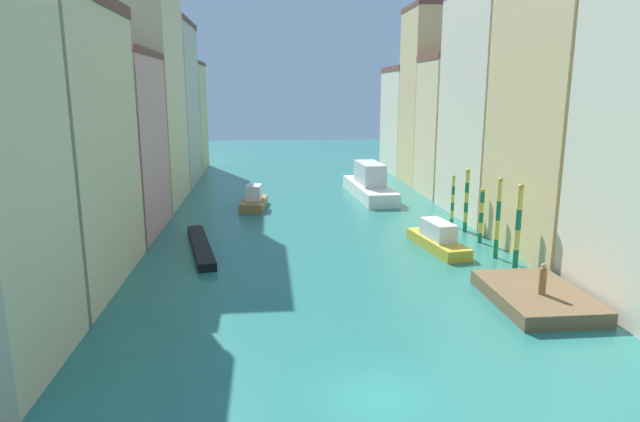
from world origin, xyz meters
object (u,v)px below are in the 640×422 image
Objects in this scene: mooring_pole_2 at (481,215)px; vaporetto_white at (369,184)px; mooring_pole_1 at (498,218)px; waterfront_dock at (536,296)px; mooring_pole_4 at (453,200)px; motorboat_1 at (254,200)px; motorboat_0 at (438,239)px; mooring_pole_3 at (466,200)px; gondola_black at (201,246)px; mooring_pole_0 at (518,226)px; person_on_dock at (543,280)px.

vaporetto_white is at bearing 104.58° from mooring_pole_2.
mooring_pole_1 is at bearing -96.12° from mooring_pole_2.
mooring_pole_4 reaches higher than waterfront_dock.
motorboat_1 is (-14.57, 24.46, 0.33)m from waterfront_dock.
motorboat_1 is at bearing 130.86° from motorboat_0.
mooring_pole_3 reaches higher than gondola_black.
motorboat_1 is at bearing 151.44° from mooring_pole_4.
mooring_pole_4 reaches higher than motorboat_1.
mooring_pole_2 is at bearing 83.88° from mooring_pole_1.
mooring_pole_0 is 2.31m from mooring_pole_1.
person_on_dock is 8.34m from mooring_pole_1.
mooring_pole_1 is at bearing 96.24° from mooring_pole_0.
waterfront_dock is at bearing -98.18° from mooring_pole_1.
mooring_pole_0 is 24.99m from motorboat_1.
gondola_black is (-18.92, -4.74, -1.82)m from mooring_pole_4.
vaporetto_white is (-3.07, 29.46, -0.23)m from person_on_dock.
mooring_pole_3 is at bearing -32.57° from motorboat_1.
mooring_pole_1 is (-0.25, 2.29, 0.00)m from mooring_pole_0.
motorboat_1 is (-15.91, 19.17, -1.95)m from mooring_pole_0.
gondola_black is at bearing 146.47° from person_on_dock.
waterfront_dock is at bearing -104.21° from mooring_pole_0.
waterfront_dock is 0.54× the size of vaporetto_white.
mooring_pole_1 is 0.98× the size of motorboat_1.
mooring_pole_4 is (-0.29, 10.66, -0.56)m from mooring_pole_0.
mooring_pole_3 is 19.13m from motorboat_1.
mooring_pole_1 reaches higher than motorboat_0.
mooring_pole_1 is 3.68m from mooring_pole_2.
mooring_pole_4 is at bearing 91.55° from mooring_pole_0.
mooring_pole_2 is 4.79m from mooring_pole_4.
mooring_pole_3 is at bearing 8.78° from gondola_black.
mooring_pole_4 is at bearing 14.06° from gondola_black.
waterfront_dock reaches higher than gondola_black.
mooring_pole_1 is 1.08× the size of mooring_pole_3.
mooring_pole_1 is (1.14, 8.18, 1.19)m from person_on_dock.
mooring_pole_4 is 0.33× the size of vaporetto_white.
waterfront_dock is 29.05m from vaporetto_white.
mooring_pole_4 is 19.59m from gondola_black.
mooring_pole_0 reaches higher than vaporetto_white.
mooring_pole_3 is 0.73× the size of motorboat_0.
mooring_pole_4 is (1.05, 15.96, 1.72)m from waterfront_dock.
mooring_pole_4 is (-0.43, 4.77, 0.10)m from mooring_pole_2.
gondola_black is at bearing -171.22° from mooring_pole_3.
waterfront_dock is 14.44m from mooring_pole_3.
mooring_pole_3 reaches higher than motorboat_0.
gondola_black is (-17.82, 11.81, -1.19)m from person_on_dock.
mooring_pole_4 reaches higher than gondola_black.
mooring_pole_1 reaches higher than gondola_black.
mooring_pole_3 is at bearing -72.56° from vaporetto_white.
mooring_pole_1 reaches higher than mooring_pole_3.
waterfront_dock is 1.27× the size of mooring_pole_1.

